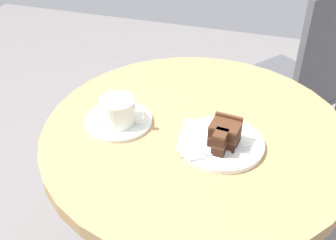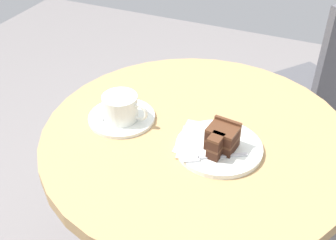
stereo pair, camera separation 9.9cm
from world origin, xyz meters
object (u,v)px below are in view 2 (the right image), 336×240
(cake_slice, at_px, (222,139))
(saucer, at_px, (122,117))
(napkin, at_px, (206,142))
(cafe_chair, at_px, (329,87))
(coffee_cup, at_px, (121,107))
(teaspoon, at_px, (112,108))
(cake_plate, at_px, (219,147))
(fork, at_px, (207,157))

(cake_slice, bearing_deg, saucer, 174.86)
(napkin, bearing_deg, cafe_chair, 71.55)
(cake_slice, bearing_deg, coffee_cup, 176.52)
(teaspoon, relative_size, cake_plate, 0.50)
(cake_plate, bearing_deg, cafe_chair, 74.28)
(cake_slice, distance_m, fork, 0.05)
(cake_plate, relative_size, fork, 1.50)
(coffee_cup, bearing_deg, saucer, 122.53)
(cafe_chair, bearing_deg, teaspoon, 1.93)
(cake_plate, bearing_deg, saucer, 176.47)
(saucer, bearing_deg, cafe_chair, 56.58)
(cake_plate, bearing_deg, coffee_cup, 178.21)
(napkin, bearing_deg, saucer, 178.71)
(teaspoon, height_order, cake_slice, cake_slice)
(coffee_cup, xyz_separation_m, napkin, (0.22, 0.00, -0.04))
(cake_slice, xyz_separation_m, fork, (-0.02, -0.04, -0.03))
(cake_slice, xyz_separation_m, napkin, (-0.04, 0.02, -0.04))
(fork, distance_m, cafe_chair, 0.83)
(cake_plate, xyz_separation_m, cafe_chair, (0.20, 0.72, -0.20))
(coffee_cup, height_order, cake_slice, same)
(napkin, bearing_deg, teaspoon, 174.91)
(saucer, relative_size, cake_slice, 1.91)
(cake_plate, bearing_deg, fork, -101.24)
(cake_slice, height_order, napkin, cake_slice)
(cake_plate, height_order, fork, fork)
(cake_plate, distance_m, napkin, 0.04)
(cake_slice, bearing_deg, teaspoon, 172.09)
(saucer, distance_m, cake_plate, 0.26)
(saucer, xyz_separation_m, napkin, (0.23, -0.01, -0.00))
(teaspoon, xyz_separation_m, cafe_chair, (0.50, 0.69, -0.20))
(coffee_cup, distance_m, teaspoon, 0.06)
(coffee_cup, relative_size, cafe_chair, 0.13)
(fork, xyz_separation_m, cafe_chair, (0.21, 0.77, -0.20))
(teaspoon, bearing_deg, coffee_cup, -125.84)
(napkin, bearing_deg, cake_slice, -25.27)
(napkin, bearing_deg, coffee_cup, -179.23)
(saucer, relative_size, coffee_cup, 1.42)
(cake_slice, bearing_deg, napkin, 154.73)
(cake_plate, xyz_separation_m, fork, (-0.01, -0.05, 0.01))
(teaspoon, xyz_separation_m, napkin, (0.27, -0.02, -0.01))
(teaspoon, distance_m, cake_plate, 0.30)
(fork, distance_m, napkin, 0.07)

